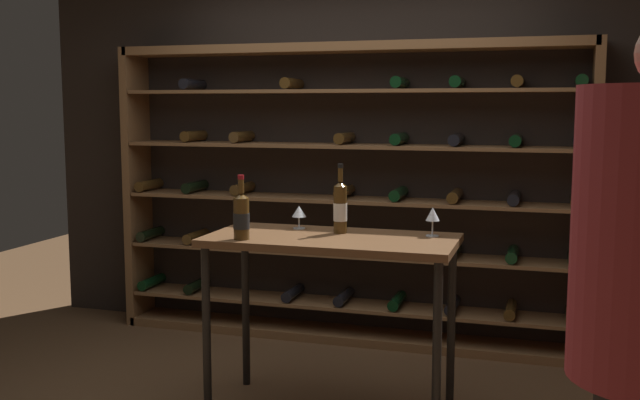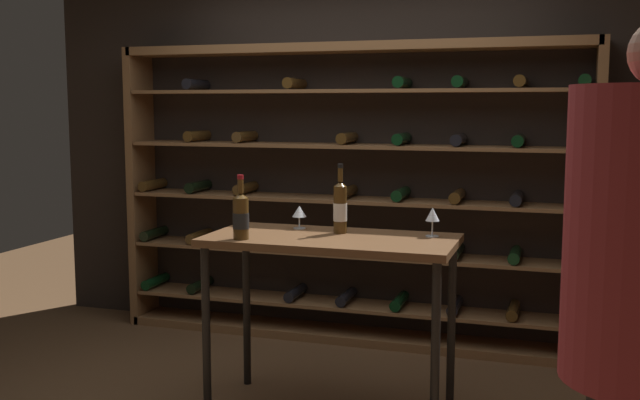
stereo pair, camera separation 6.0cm
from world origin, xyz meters
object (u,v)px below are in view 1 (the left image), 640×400
tasting_table (331,257)px  wine_bottle_green_slim (241,216)px  wine_glass_stemmed_center (299,213)px  wine_rack (348,197)px  wine_bottle_red_label (340,207)px  wine_glass_stemmed_left (433,216)px

tasting_table → wine_bottle_green_slim: bearing=-152.2°
tasting_table → wine_glass_stemmed_center: 0.36m
wine_rack → wine_bottle_red_label: 1.19m
wine_bottle_green_slim → wine_glass_stemmed_center: (0.17, 0.40, -0.03)m
wine_bottle_red_label → wine_bottle_green_slim: (-0.43, -0.33, -0.02)m
wine_glass_stemmed_left → wine_rack: bearing=124.2°
wine_rack → wine_glass_stemmed_left: bearing=-55.8°
tasting_table → wine_glass_stemmed_center: (-0.24, 0.18, 0.20)m
wine_bottle_red_label → wine_glass_stemmed_left: wine_bottle_red_label is taller
wine_glass_stemmed_left → wine_glass_stemmed_center: (-0.74, 0.03, -0.02)m
wine_bottle_red_label → wine_bottle_green_slim: size_ratio=1.12×
wine_bottle_red_label → wine_bottle_green_slim: bearing=-142.2°
tasting_table → wine_glass_stemmed_left: (0.50, 0.16, 0.22)m
wine_glass_stemmed_left → wine_glass_stemmed_center: size_ratio=1.20×
wine_rack → wine_bottle_green_slim: size_ratio=9.98×
wine_rack → wine_glass_stemmed_left: (0.75, -1.11, 0.06)m
wine_bottle_red_label → wine_bottle_green_slim: wine_bottle_red_label is taller
wine_rack → wine_glass_stemmed_center: (0.01, -1.08, 0.04)m
tasting_table → wine_bottle_red_label: size_ratio=3.49×
wine_bottle_red_label → wine_glass_stemmed_center: size_ratio=2.91×
wine_bottle_green_slim → wine_bottle_red_label: bearing=37.8°
wine_rack → tasting_table: wine_rack is taller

